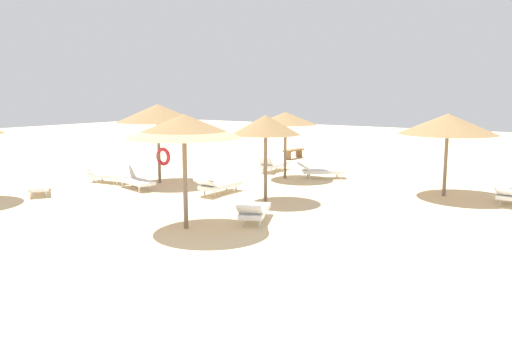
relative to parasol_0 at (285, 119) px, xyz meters
name	(u,v)px	position (x,y,z in m)	size (l,w,h in m)	color
ground_plane	(187,233)	(2.24, -8.31, -2.43)	(80.00, 80.00, 0.00)	beige
parasol_0	(285,119)	(0.00, 0.00, 0.00)	(2.50, 2.50, 2.69)	#75604C
parasol_1	(158,114)	(-3.45, -3.62, 0.24)	(3.12, 3.12, 3.03)	#75604C
parasol_2	(184,126)	(1.89, -7.97, 0.20)	(2.90, 2.90, 2.93)	#75604C
parasol_4	(448,124)	(6.26, 0.04, 0.00)	(3.20, 3.20, 2.77)	#75604C
parasol_5	(266,125)	(1.74, -4.06, 0.02)	(2.21, 2.21, 2.77)	#75604C
lounger_0	(320,171)	(1.16, 0.85, -2.11)	(1.91, 1.66, 0.66)	white
lounger_1	(134,180)	(-3.37, -4.98, -2.11)	(1.97, 1.03, 0.75)	white
lounger_2	(254,211)	(2.96, -6.45, -2.11)	(1.39, 2.00, 0.66)	white
lounger_3	(38,184)	(-5.45, -7.47, -2.12)	(1.97, 1.55, 0.62)	white
lounger_4	(512,194)	(8.34, -0.03, -2.12)	(0.77, 1.95, 0.63)	white
lounger_5	(218,185)	(-0.25, -4.00, -2.12)	(0.66, 1.92, 0.64)	white
lounger_6	(273,164)	(-1.41, 1.26, -2.10)	(0.72, 1.90, 0.76)	white
lounger_7	(107,175)	(-5.20, -4.75, -2.11)	(1.97, 0.86, 0.67)	white
bench_0	(293,152)	(-2.88, 5.57, -2.08)	(0.46, 1.51, 0.49)	brown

